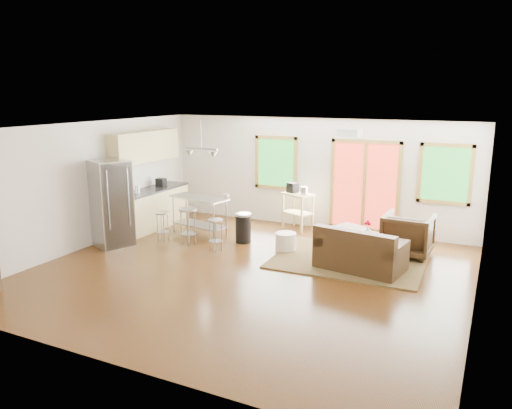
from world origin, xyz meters
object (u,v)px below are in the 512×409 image
at_px(loveseat, 360,253).
at_px(refrigerator, 111,203).
at_px(rug, 348,260).
at_px(coffee_table, 366,237).
at_px(kitchen_cart, 297,198).
at_px(island, 199,209).
at_px(armchair, 408,233).
at_px(ottoman, 349,237).

xyz_separation_m(loveseat, refrigerator, (-5.10, -0.78, 0.59)).
bearing_deg(rug, coffee_table, 68.71).
height_order(rug, loveseat, loveseat).
xyz_separation_m(loveseat, coffee_table, (-0.11, 0.94, 0.04)).
relative_size(refrigerator, kitchen_cart, 1.65).
xyz_separation_m(refrigerator, island, (1.22, 1.49, -0.31)).
xyz_separation_m(loveseat, island, (-3.88, 0.71, 0.28)).
xyz_separation_m(rug, loveseat, (0.31, -0.42, 0.31)).
bearing_deg(island, loveseat, -10.44).
height_order(rug, refrigerator, refrigerator).
bearing_deg(armchair, rug, 43.92).
distance_m(coffee_table, ottoman, 0.62).
distance_m(coffee_table, refrigerator, 5.30).
xyz_separation_m(rug, kitchen_cart, (-1.72, 1.67, 0.74)).
bearing_deg(refrigerator, armchair, 43.16).
relative_size(coffee_table, island, 0.79).
distance_m(coffee_table, island, 3.78).
bearing_deg(loveseat, island, 178.56).
relative_size(armchair, refrigerator, 0.52).
height_order(refrigerator, island, refrigerator).
height_order(rug, coffee_table, coffee_table).
bearing_deg(ottoman, island, -169.53).
xyz_separation_m(ottoman, island, (-3.31, -0.61, 0.39)).
height_order(coffee_table, armchair, armchair).
bearing_deg(ottoman, armchair, -3.32).
xyz_separation_m(armchair, ottoman, (-1.21, 0.07, -0.26)).
bearing_deg(refrigerator, coffee_table, 42.61).
distance_m(rug, refrigerator, 5.01).
bearing_deg(refrigerator, loveseat, 32.31).
bearing_deg(loveseat, rug, 135.90).
distance_m(armchair, island, 4.55).
relative_size(ottoman, island, 0.43).
height_order(armchair, refrigerator, refrigerator).
relative_size(ottoman, kitchen_cart, 0.57).
bearing_deg(coffee_table, rug, -111.29).
distance_m(armchair, kitchen_cart, 2.82).
height_order(refrigerator, kitchen_cart, refrigerator).
distance_m(ottoman, refrigerator, 5.05).
xyz_separation_m(ottoman, refrigerator, (-4.53, -2.10, 0.70)).
bearing_deg(armchair, island, 9.45).
height_order(armchair, island, armchair).
bearing_deg(rug, refrigerator, -165.97).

